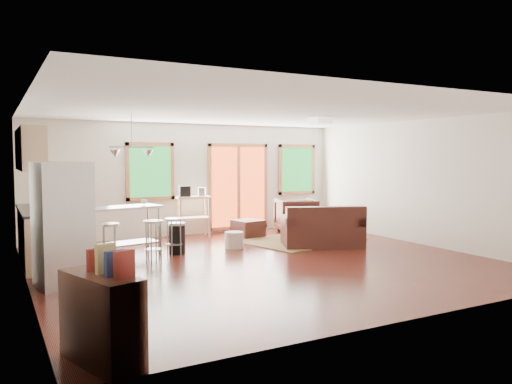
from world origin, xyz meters
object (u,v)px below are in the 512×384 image
loveseat (322,230)px  kitchen_cart (192,202)px  ottoman (248,229)px  refrigerator (63,224)px  rug (300,240)px  island (120,222)px  armchair (296,214)px  coffee_table (305,225)px

loveseat → kitchen_cart: 3.10m
ottoman → kitchen_cart: kitchen_cart is taller
ottoman → refrigerator: (-4.25, -2.57, 0.68)m
ottoman → refrigerator: bearing=-148.8°
rug → ottoman: (-0.76, 1.01, 0.18)m
rug → loveseat: loveseat is taller
ottoman → island: bearing=-162.9°
armchair → ottoman: armchair is taller
refrigerator → kitchen_cart: 4.48m
island → refrigerator: bearing=-125.6°
coffee_table → island: size_ratio=0.68×
loveseat → coffee_table: (0.18, 0.89, -0.02)m
refrigerator → ottoman: bearing=21.8°
rug → refrigerator: 5.32m
refrigerator → kitchen_cart: (3.15, 3.19, -0.08)m
armchair → refrigerator: bearing=41.8°
armchair → refrigerator: 6.14m
refrigerator → island: (1.16, 1.62, -0.24)m
rug → kitchen_cart: (-1.87, 1.63, 0.79)m
coffee_table → armchair: bearing=70.0°
coffee_table → ottoman: ottoman is taller
rug → ottoman: ottoman is taller
loveseat → coffee_table: loveseat is taller
rug → kitchen_cart: size_ratio=2.03×
loveseat → ottoman: (-0.79, 1.78, -0.14)m
loveseat → coffee_table: size_ratio=1.73×
coffee_table → refrigerator: bearing=-162.1°
coffee_table → armchair: armchair is taller
refrigerator → coffee_table: bearing=8.4°
rug → ottoman: bearing=127.1°
armchair → kitchen_cart: kitchen_cart is taller
armchair → island: 4.50m
armchair → ottoman: 1.33m
coffee_table → kitchen_cart: bearing=144.0°
refrigerator → island: bearing=45.0°
armchair → kitchen_cart: size_ratio=0.78×
coffee_table → kitchen_cart: size_ratio=0.89×
coffee_table → island: island is taller
ottoman → island: size_ratio=0.38×
ottoman → kitchen_cart: bearing=150.7°
rug → loveseat: bearing=-87.7°
ottoman → rug: bearing=-52.9°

